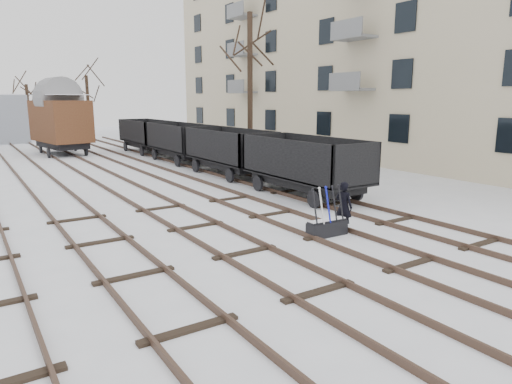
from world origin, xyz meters
TOP-DOWN VIEW (x-y plane):
  - ground at (0.00, 0.00)m, footprint 120.00×120.00m
  - tracks at (-0.00, 13.67)m, footprint 13.90×52.00m
  - apartment_block at (19.95, 14.00)m, footprint 10.12×45.00m
  - ground_frame at (2.91, 0.02)m, footprint 1.31×0.45m
  - worker at (3.66, 0.12)m, footprint 0.51×0.65m
  - freight_wagon_a at (6.00, 4.92)m, footprint 2.41×6.03m
  - freight_wagon_b at (6.00, 11.32)m, footprint 2.41×6.03m
  - freight_wagon_c at (6.00, 17.72)m, footprint 2.41×6.03m
  - freight_wagon_d at (6.00, 24.12)m, footprint 2.41×6.03m
  - box_van_wagon at (0.30, 26.40)m, footprint 3.87×6.11m
  - tree_near at (7.86, 12.19)m, footprint 0.30×0.30m
  - tree_far_left at (-0.02, 40.97)m, footprint 0.30×0.30m
  - tree_far_right at (4.62, 36.15)m, footprint 0.30×0.30m

SIDE VIEW (x-z plane):
  - ground at x=0.00m, z-range 0.00..0.00m
  - tracks at x=0.00m, z-range -0.01..0.16m
  - ground_frame at x=2.91m, z-range -0.46..1.03m
  - worker at x=3.66m, z-range 0.00..1.57m
  - freight_wagon_a at x=6.00m, z-range -0.29..2.17m
  - freight_wagon_b at x=6.00m, z-range -0.29..2.17m
  - freight_wagon_c at x=6.00m, z-range -0.29..2.17m
  - freight_wagon_d at x=6.00m, z-range -0.29..2.17m
  - box_van_wagon at x=0.30m, z-range 0.36..4.72m
  - tree_far_left at x=-0.02m, z-range 0.00..5.47m
  - tree_far_right at x=4.62m, z-range 0.00..6.23m
  - tree_near at x=7.86m, z-range 0.00..8.66m
  - apartment_block at x=19.95m, z-range 0.00..16.10m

